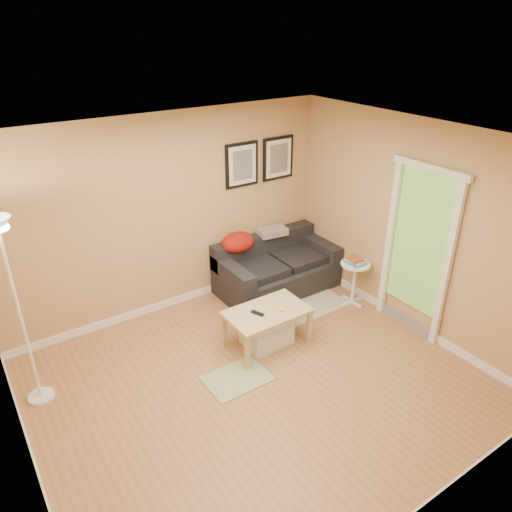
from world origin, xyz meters
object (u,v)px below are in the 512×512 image
Objects in this scene: coffee_table at (267,328)px; storage_bin at (267,331)px; sofa at (277,266)px; floor_lamp at (22,321)px; side_table at (354,283)px; book_stack at (355,260)px.

coffee_table is 0.07m from storage_bin.
sofa is 1.33m from storage_bin.
storage_bin is at bearing -12.36° from floor_lamp.
book_stack is at bearing 109.21° from side_table.
coffee_table reaches higher than storage_bin.
floor_lamp is (-2.50, 0.55, 0.79)m from storage_bin.
sofa is at bearing 55.67° from coffee_table.
sofa reaches higher than side_table.
sofa reaches higher than coffee_table.
sofa is 2.96× the size of storage_bin.
coffee_table is at bearing -175.90° from side_table.
floor_lamp reaches higher than side_table.
coffee_table is 1.57× the size of side_table.
floor_lamp is at bearing 164.06° from book_stack.
book_stack is 0.13× the size of floor_lamp.
side_table is (1.53, 0.11, 0.07)m from coffee_table.
book_stack is (1.53, 0.13, 0.42)m from coffee_table.
sofa reaches higher than book_stack.
side_table is at bearing 11.41° from coffee_table.
floor_lamp reaches higher than coffee_table.
book_stack is at bearing -54.09° from sofa.
side_table is 2.39× the size of book_stack.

